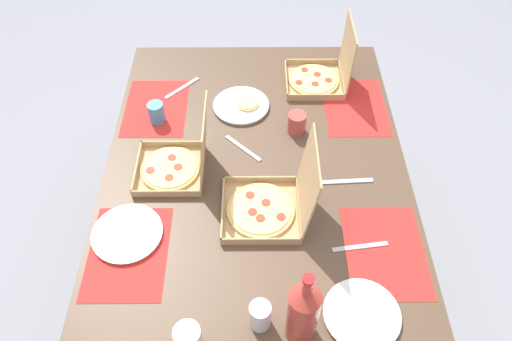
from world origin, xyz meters
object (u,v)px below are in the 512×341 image
at_px(plate_far_left, 362,315).
at_px(pizza_box_edge_far, 271,204).
at_px(pizza_box_corner_left, 321,74).
at_px(cup_dark, 156,113).
at_px(plate_near_left, 242,105).
at_px(cup_clear_right, 297,123).
at_px(plate_middle, 127,234).
at_px(cup_red, 260,315).
at_px(soda_bottle, 303,312).
at_px(pizza_box_corner_right, 177,163).
at_px(cup_clear_left, 188,338).

bearing_deg(plate_far_left, pizza_box_edge_far, -145.56).
relative_size(pizza_box_edge_far, pizza_box_corner_left, 1.07).
xyz_separation_m(pizza_box_corner_left, cup_dark, (0.24, -0.70, -0.00)).
xyz_separation_m(plate_near_left, cup_clear_right, (0.15, 0.22, 0.03)).
relative_size(plate_middle, plate_near_left, 1.00).
xyz_separation_m(plate_far_left, cup_red, (0.02, -0.30, 0.04)).
bearing_deg(pizza_box_corner_left, plate_far_left, 1.21).
bearing_deg(plate_middle, soda_bottle, 59.03).
bearing_deg(plate_middle, pizza_box_edge_far, 100.83).
xyz_separation_m(pizza_box_corner_right, pizza_box_edge_far, (0.19, 0.34, 0.00)).
bearing_deg(cup_clear_left, cup_red, 107.02).
bearing_deg(plate_near_left, pizza_box_corner_right, -33.13).
bearing_deg(pizza_box_corner_left, pizza_box_corner_right, -48.20).
height_order(pizza_box_edge_far, cup_clear_left, pizza_box_edge_far).
bearing_deg(cup_red, plate_middle, -124.93).
relative_size(pizza_box_corner_right, pizza_box_corner_left, 0.99).
bearing_deg(cup_clear_left, pizza_box_corner_right, -171.67).
distance_m(pizza_box_edge_far, plate_far_left, 0.47).
xyz_separation_m(cup_clear_left, cup_red, (-0.06, 0.20, 0.01)).
bearing_deg(cup_red, cup_clear_right, 169.09).
xyz_separation_m(pizza_box_corner_left, plate_near_left, (0.16, -0.35, -0.04)).
relative_size(pizza_box_edge_far, plate_middle, 1.30).
bearing_deg(soda_bottle, pizza_box_corner_left, 171.79).
height_order(pizza_box_corner_right, cup_clear_right, pizza_box_corner_right).
bearing_deg(pizza_box_edge_far, plate_far_left, 34.44).
xyz_separation_m(cup_clear_right, cup_dark, (-0.06, -0.57, 0.00)).
height_order(pizza_box_edge_far, cup_red, pizza_box_edge_far).
relative_size(plate_middle, cup_clear_right, 2.70).
distance_m(soda_bottle, cup_clear_left, 0.34).
bearing_deg(cup_clear_right, plate_near_left, -123.06).
distance_m(plate_far_left, soda_bottle, 0.23).
bearing_deg(plate_middle, cup_red, 55.07).
xyz_separation_m(plate_middle, cup_clear_left, (0.37, 0.24, 0.04)).
bearing_deg(plate_near_left, plate_far_left, 21.70).
bearing_deg(pizza_box_edge_far, pizza_box_corner_right, -119.28).
bearing_deg(soda_bottle, plate_far_left, 103.74).
bearing_deg(soda_bottle, cup_clear_left, -83.58).
bearing_deg(plate_middle, plate_near_left, 149.55).
distance_m(plate_middle, plate_near_left, 0.75).
height_order(plate_middle, soda_bottle, soda_bottle).
distance_m(pizza_box_corner_left, plate_middle, 1.09).
height_order(pizza_box_corner_right, cup_clear_left, pizza_box_corner_right).
bearing_deg(cup_clear_left, soda_bottle, 96.42).
relative_size(soda_bottle, cup_dark, 3.64).
relative_size(pizza_box_edge_far, cup_dark, 3.49).
bearing_deg(cup_dark, cup_clear_right, 83.71).
bearing_deg(cup_clear_right, plate_middle, -50.34).
bearing_deg(pizza_box_edge_far, plate_near_left, -168.86).
bearing_deg(cup_dark, plate_far_left, 40.13).
relative_size(plate_near_left, cup_clear_left, 2.75).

